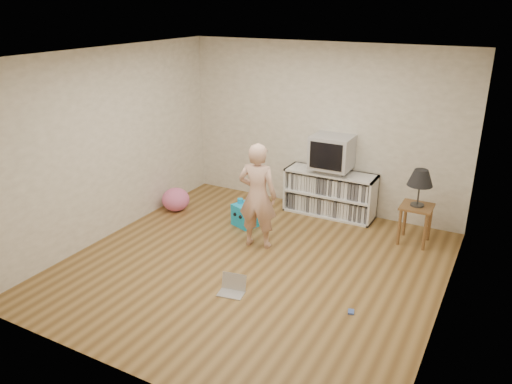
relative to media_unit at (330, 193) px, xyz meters
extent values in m
plane|color=brown|center=(-0.26, -2.04, -0.35)|extent=(4.50, 4.50, 0.00)
cube|color=beige|center=(-0.26, 0.21, 0.95)|extent=(4.50, 0.02, 2.60)
cube|color=beige|center=(-0.26, -4.29, 0.95)|extent=(4.50, 0.02, 2.60)
cube|color=beige|center=(-2.51, -2.04, 0.95)|extent=(0.02, 4.50, 2.60)
cube|color=beige|center=(1.99, -2.04, 0.95)|extent=(0.02, 4.50, 2.60)
cube|color=white|center=(-0.26, -2.04, 2.25)|extent=(4.50, 4.50, 0.01)
cube|color=white|center=(0.00, 0.19, 0.00)|extent=(1.40, 0.03, 0.70)
cube|color=white|center=(-0.68, -0.02, 0.00)|extent=(0.03, 0.45, 0.70)
cube|color=white|center=(0.68, -0.02, 0.00)|extent=(0.03, 0.45, 0.70)
cube|color=white|center=(0.00, -0.02, -0.33)|extent=(1.40, 0.45, 0.03)
cube|color=white|center=(0.00, -0.02, 0.00)|extent=(1.34, 0.45, 0.03)
cube|color=white|center=(0.00, -0.02, 0.33)|extent=(1.40, 0.45, 0.03)
cube|color=silver|center=(0.00, -0.02, 0.00)|extent=(1.26, 0.36, 0.64)
cube|color=gray|center=(0.00, -0.02, 0.39)|extent=(0.45, 0.35, 0.07)
cube|color=#B1B1B6|center=(0.00, -0.02, 0.67)|extent=(0.60, 0.52, 0.50)
cube|color=black|center=(0.00, -0.28, 0.67)|extent=(0.50, 0.01, 0.40)
cylinder|color=brown|center=(1.21, -0.56, -0.09)|extent=(0.04, 0.04, 0.52)
cylinder|color=brown|center=(1.55, -0.56, -0.09)|extent=(0.04, 0.04, 0.52)
cylinder|color=brown|center=(1.21, -0.22, -0.09)|extent=(0.04, 0.04, 0.52)
cylinder|color=brown|center=(1.55, -0.22, -0.09)|extent=(0.04, 0.04, 0.52)
cube|color=brown|center=(1.38, -0.39, 0.19)|extent=(0.42, 0.42, 0.03)
cylinder|color=#333333|center=(1.38, -0.39, 0.21)|extent=(0.18, 0.18, 0.02)
cylinder|color=#333333|center=(1.38, -0.39, 0.39)|extent=(0.02, 0.02, 0.32)
imported|color=beige|center=(-0.48, -1.50, 0.38)|extent=(0.58, 0.43, 1.46)
cube|color=silver|center=(-0.17, -2.72, -0.34)|extent=(0.33, 0.25, 0.01)
cube|color=silver|center=(-0.19, -2.62, -0.24)|extent=(0.30, 0.11, 0.19)
cube|color=black|center=(-0.19, -2.62, -0.24)|extent=(0.26, 0.09, 0.16)
cube|color=#4561B8|center=(1.16, -2.42, -0.34)|extent=(0.09, 0.10, 0.02)
cube|color=#0FA2E6|center=(-0.95, -1.02, -0.19)|extent=(0.42, 0.37, 0.33)
cylinder|color=#0FA2E6|center=(-1.05, -0.98, 0.01)|extent=(0.08, 0.08, 0.07)
cylinder|color=#0FA2E6|center=(-0.85, -1.05, 0.01)|extent=(0.08, 0.08, 0.07)
sphere|color=black|center=(-1.06, -1.13, -0.15)|extent=(0.05, 0.05, 0.05)
sphere|color=black|center=(-0.94, -1.17, -0.15)|extent=(0.05, 0.05, 0.05)
ellipsoid|color=#DC629B|center=(-2.21, -1.04, -0.17)|extent=(0.48, 0.48, 0.37)
camera|label=1|loc=(2.42, -6.92, 2.81)|focal=35.00mm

